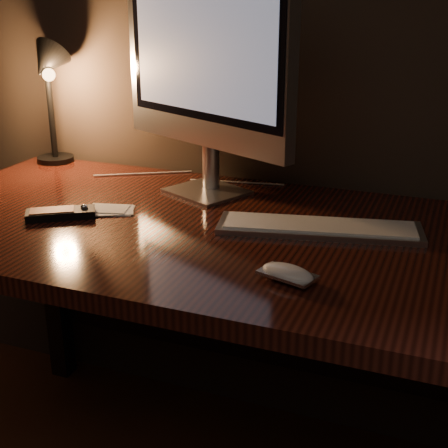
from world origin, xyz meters
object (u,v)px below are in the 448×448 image
(desk, at_px, (247,271))
(keyboard, at_px, (319,227))
(desk_lamp, at_px, (48,80))
(media_remote, at_px, (61,213))
(mouse, at_px, (287,275))
(monitor, at_px, (204,56))

(desk, bearing_deg, keyboard, -4.56)
(keyboard, relative_size, desk_lamp, 1.19)
(desk, bearing_deg, media_remote, -159.88)
(media_remote, bearing_deg, mouse, -45.95)
(keyboard, bearing_deg, mouse, -101.29)
(desk, xyz_separation_m, media_remote, (-0.40, -0.15, 0.14))
(keyboard, bearing_deg, monitor, 143.05)
(mouse, height_order, media_remote, media_remote)
(desk, distance_m, desk_lamp, 0.81)
(mouse, relative_size, media_remote, 0.64)
(mouse, distance_m, media_remote, 0.59)
(keyboard, bearing_deg, media_remote, -178.99)
(desk, relative_size, media_remote, 10.05)
(media_remote, xyz_separation_m, desk_lamp, (-0.28, 0.38, 0.24))
(monitor, distance_m, desk_lamp, 0.54)
(desk, distance_m, keyboard, 0.22)
(keyboard, relative_size, media_remote, 2.74)
(mouse, bearing_deg, monitor, 145.59)
(desk, height_order, desk_lamp, desk_lamp)
(desk, relative_size, mouse, 15.62)
(monitor, distance_m, keyboard, 0.49)
(keyboard, height_order, mouse, mouse)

